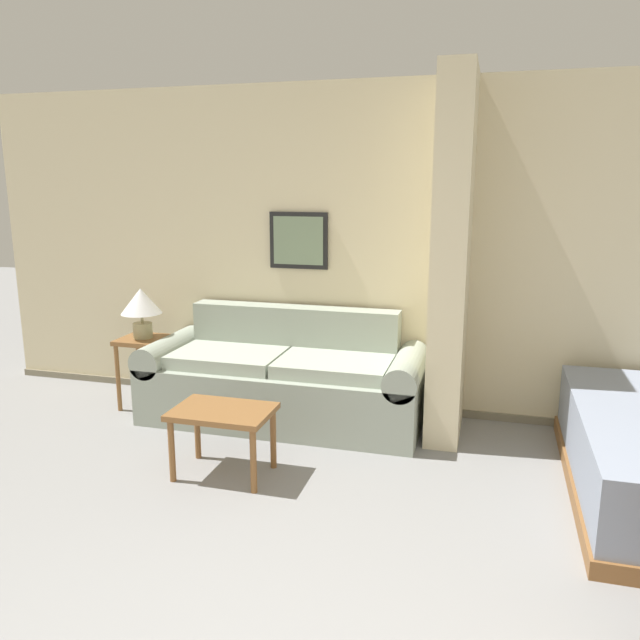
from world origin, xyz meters
The scene contains 6 objects.
wall_back centered at (0.00, 3.60, 1.29)m, with size 7.76×0.16×2.60m.
wall_partition_pillar centered at (0.17, 3.19, 1.30)m, with size 0.24×0.71×2.60m.
couch centered at (-1.07, 3.12, 0.32)m, with size 2.18×0.84×0.85m.
coffee_table centered at (-1.13, 2.10, 0.38)m, with size 0.62×0.43×0.44m.
side_table centered at (-2.28, 3.09, 0.46)m, with size 0.38×0.38×0.59m.
table_lamp centered at (-2.28, 3.09, 0.87)m, with size 0.33×0.33×0.41m.
Camera 1 is at (0.45, -1.30, 1.84)m, focal length 35.00 mm.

